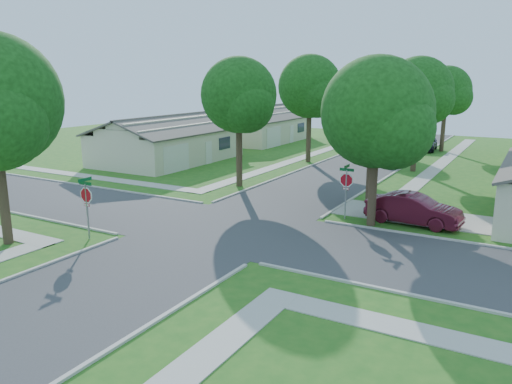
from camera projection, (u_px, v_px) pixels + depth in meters
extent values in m
plane|color=#235E19|center=(226.00, 228.00, 25.53)|extent=(100.00, 100.00, 0.00)
cube|color=#333335|center=(226.00, 228.00, 25.53)|extent=(7.00, 100.00, 0.02)
cube|color=#9E9B91|center=(441.00, 163.00, 44.60)|extent=(1.20, 40.00, 0.04)
cube|color=#9E9B91|center=(315.00, 153.00, 50.48)|extent=(1.20, 40.00, 0.04)
cube|color=#9E9B91|center=(414.00, 216.00, 27.72)|extent=(8.80, 3.60, 0.05)
cube|color=gray|center=(87.00, 212.00, 23.51)|extent=(0.06, 0.06, 2.70)
cylinder|color=white|center=(86.00, 195.00, 23.33)|extent=(1.05, 0.02, 1.05)
cylinder|color=#B10C1A|center=(86.00, 195.00, 23.33)|extent=(0.90, 0.03, 0.90)
cube|color=#B10C1A|center=(87.00, 205.00, 23.44)|extent=(0.34, 0.03, 0.12)
cube|color=white|center=(87.00, 205.00, 23.44)|extent=(0.30, 0.03, 0.08)
cube|color=#0C5426|center=(85.00, 183.00, 23.21)|extent=(0.80, 0.02, 0.16)
cube|color=#0C5426|center=(85.00, 180.00, 23.17)|extent=(0.02, 0.80, 0.16)
cube|color=gray|center=(346.00, 195.00, 26.94)|extent=(0.06, 0.06, 2.70)
cylinder|color=white|center=(346.00, 180.00, 26.76)|extent=(1.05, 0.02, 1.05)
cylinder|color=#B10C1A|center=(346.00, 180.00, 26.76)|extent=(0.90, 0.03, 0.90)
cube|color=#B10C1A|center=(346.00, 189.00, 26.86)|extent=(0.34, 0.03, 0.12)
cube|color=white|center=(346.00, 189.00, 26.86)|extent=(0.30, 0.03, 0.08)
cube|color=#0C5426|center=(347.00, 170.00, 26.63)|extent=(0.80, 0.02, 0.16)
cube|color=#0C5426|center=(347.00, 166.00, 26.59)|extent=(0.02, 0.80, 0.16)
cylinder|color=#38281C|center=(370.00, 171.00, 30.44)|extent=(0.44, 0.44, 3.95)
sphere|color=#133A0E|center=(374.00, 106.00, 29.56)|extent=(4.80, 4.80, 4.80)
sphere|color=#133A0E|center=(385.00, 117.00, 28.88)|extent=(3.46, 3.46, 3.46)
sphere|color=#133A0E|center=(365.00, 113.00, 30.52)|extent=(3.26, 3.26, 3.26)
cylinder|color=#38281C|center=(415.00, 145.00, 40.56)|extent=(0.44, 0.44, 4.30)
sphere|color=#133A0E|center=(419.00, 90.00, 39.58)|extent=(5.40, 5.40, 5.40)
sphere|color=#133A0E|center=(429.00, 100.00, 38.82)|extent=(3.89, 3.89, 3.89)
sphere|color=#133A0E|center=(410.00, 97.00, 40.66)|extent=(3.67, 3.67, 3.67)
cylinder|color=#38281C|center=(443.00, 131.00, 51.58)|extent=(0.44, 0.44, 4.20)
sphere|color=#133A0E|center=(446.00, 90.00, 50.65)|extent=(5.00, 5.00, 5.00)
sphere|color=#133A0E|center=(454.00, 97.00, 49.94)|extent=(3.60, 3.60, 3.60)
sphere|color=#133A0E|center=(439.00, 95.00, 51.65)|extent=(3.40, 3.40, 3.40)
cylinder|color=#38281C|center=(239.00, 156.00, 34.94)|extent=(0.44, 0.44, 4.25)
sphere|color=#133A0E|center=(239.00, 95.00, 33.98)|extent=(5.20, 5.20, 5.20)
sphere|color=#133A0E|center=(246.00, 105.00, 33.25)|extent=(3.74, 3.74, 3.74)
sphere|color=#133A0E|center=(234.00, 102.00, 35.03)|extent=(3.54, 3.54, 3.54)
cylinder|color=#38281C|center=(309.00, 137.00, 45.08)|extent=(0.44, 0.44, 4.44)
sphere|color=#133A0E|center=(310.00, 86.00, 44.06)|extent=(5.60, 5.60, 5.60)
sphere|color=#133A0E|center=(317.00, 95.00, 43.27)|extent=(4.03, 4.03, 4.03)
sphere|color=#133A0E|center=(304.00, 92.00, 45.18)|extent=(3.81, 3.81, 3.81)
cylinder|color=#38281C|center=(355.00, 128.00, 56.14)|extent=(0.44, 0.44, 3.90)
sphere|color=#133A0E|center=(357.00, 94.00, 55.29)|extent=(4.60, 4.60, 4.60)
sphere|color=#133A0E|center=(362.00, 99.00, 54.65)|extent=(3.31, 3.31, 3.31)
sphere|color=#133A0E|center=(352.00, 98.00, 56.22)|extent=(3.13, 3.13, 3.13)
cylinder|color=#38281C|center=(4.00, 201.00, 22.77)|extent=(0.44, 0.44, 4.04)
cylinder|color=#38281C|center=(372.00, 192.00, 25.65)|extent=(0.44, 0.44, 3.54)
sphere|color=#133A0E|center=(377.00, 112.00, 24.73)|extent=(5.60, 5.60, 5.60)
sphere|color=#133A0E|center=(393.00, 128.00, 23.94)|extent=(4.03, 4.03, 4.03)
sphere|color=#133A0E|center=(364.00, 122.00, 25.85)|extent=(3.81, 3.81, 3.81)
cube|color=silver|center=(497.00, 206.00, 25.52)|extent=(0.06, 3.20, 2.20)
cube|color=silver|center=(503.00, 191.00, 29.39)|extent=(0.06, 0.90, 2.00)
cube|color=#1E2633|center=(508.00, 174.00, 31.47)|extent=(0.06, 1.80, 1.10)
cube|color=beige|center=(168.00, 146.00, 45.63)|extent=(8.00, 13.00, 2.80)
cube|color=#4D4842|center=(185.00, 124.00, 44.21)|extent=(4.42, 13.60, 1.56)
cube|color=#4D4842|center=(151.00, 123.00, 46.14)|extent=(4.42, 13.60, 1.56)
cube|color=silver|center=(177.00, 159.00, 40.45)|extent=(0.06, 3.20, 2.20)
cube|color=silver|center=(209.00, 153.00, 44.33)|extent=(0.06, 0.90, 2.00)
cube|color=#1E2633|center=(225.00, 143.00, 46.41)|extent=(0.06, 1.80, 1.10)
cube|color=beige|center=(259.00, 129.00, 60.03)|extent=(8.00, 13.00, 2.80)
cube|color=#4D4842|center=(274.00, 113.00, 58.60)|extent=(4.42, 13.60, 1.56)
cube|color=#4D4842|center=(245.00, 112.00, 60.53)|extent=(4.42, 13.60, 1.56)
cube|color=silver|center=(274.00, 137.00, 54.85)|extent=(0.06, 3.20, 2.20)
cube|color=silver|center=(292.00, 134.00, 58.72)|extent=(0.06, 0.90, 2.00)
cube|color=#1E2633|center=(301.00, 128.00, 60.80)|extent=(0.06, 1.80, 1.10)
imported|color=#4B0F1E|center=(414.00, 209.00, 26.07)|extent=(4.99, 2.11, 1.60)
imported|color=black|center=(426.00, 143.00, 52.39)|extent=(2.35, 4.99, 1.65)
imported|color=black|center=(410.00, 131.00, 64.36)|extent=(2.50, 5.02, 1.40)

